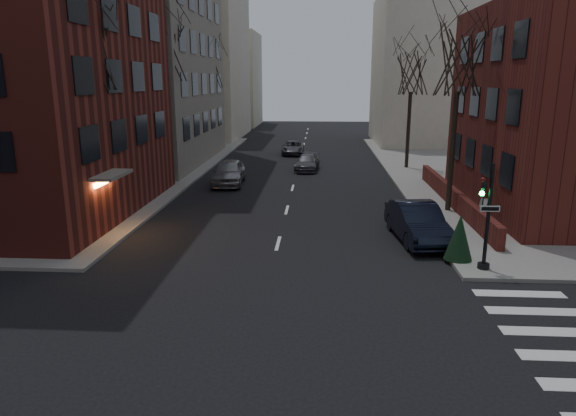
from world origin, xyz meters
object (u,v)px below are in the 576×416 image
object	(u,v)px
tree_right_a	(459,60)
tree_right_b	(412,72)
traffic_signal	(486,223)
tree_left_b	(165,51)
tree_left_a	(87,47)
parked_sedan	(417,222)
car_lane_silver	(229,172)
tree_left_c	(209,69)
streetlamp_near	(159,126)
sandwich_board	(486,208)
evergreen_shrub	(459,237)
streetlamp_far	(220,108)
car_lane_gray	(307,163)
car_lane_far	(293,148)

from	to	relation	value
tree_right_a	tree_right_b	xyz separation A→B (m)	(0.00, 14.00, -0.44)
tree_right_b	traffic_signal	bearing A→B (deg)	-92.15
tree_left_b	tree_right_b	xyz separation A→B (m)	(17.60, 6.00, -1.33)
tree_left_b	tree_left_a	bearing A→B (deg)	-90.00
parked_sedan	tree_right_a	bearing A→B (deg)	56.35
tree_right_a	tree_right_b	distance (m)	14.01
traffic_signal	parked_sedan	bearing A→B (deg)	114.20
car_lane_silver	tree_left_c	bearing A→B (deg)	102.76
tree_right_b	streetlamp_near	bearing A→B (deg)	-149.53
tree_left_c	parked_sedan	xyz separation A→B (m)	(15.00, -27.14, -7.18)
tree_left_b	sandwich_board	distance (m)	22.90
tree_right_a	tree_left_a	bearing A→B (deg)	-167.20
tree_left_a	tree_left_b	world-z (taller)	tree_left_b
streetlamp_near	evergreen_shrub	distance (m)	19.87
tree_left_b	streetlamp_near	xyz separation A→B (m)	(0.60, -4.00, -4.68)
traffic_signal	streetlamp_near	bearing A→B (deg)	141.13
tree_left_a	sandwich_board	size ratio (longest dim) A/B	10.89
tree_left_b	evergreen_shrub	xyz separation A→B (m)	(16.10, -16.02, -7.85)
tree_left_c	sandwich_board	distance (m)	31.10
tree_left_a	streetlamp_far	size ratio (longest dim) A/B	1.63
tree_right_b	streetlamp_near	world-z (taller)	tree_right_b
car_lane_silver	car_lane_gray	world-z (taller)	car_lane_silver
car_lane_far	evergreen_shrub	xyz separation A→B (m)	(8.11, -29.89, 0.43)
traffic_signal	tree_left_c	xyz separation A→B (m)	(-16.74, 31.01, 6.12)
tree_right_b	car_lane_far	bearing A→B (deg)	140.67
tree_right_a	streetlamp_far	xyz separation A→B (m)	(-17.00, 24.00, -3.79)
traffic_signal	tree_left_a	distance (m)	18.66
traffic_signal	tree_left_c	distance (m)	35.76
tree_right_a	streetlamp_far	bearing A→B (deg)	125.31
traffic_signal	car_lane_gray	size ratio (longest dim) A/B	0.94
streetlamp_near	car_lane_far	distance (m)	19.68
streetlamp_near	traffic_signal	bearing A→B (deg)	-38.87
tree_left_a	car_lane_far	distance (m)	28.19
sandwich_board	tree_left_a	bearing A→B (deg)	170.59
tree_right_b	tree_left_b	bearing A→B (deg)	-161.18
tree_left_c	tree_right_a	distance (m)	28.17
traffic_signal	tree_right_b	bearing A→B (deg)	87.85
streetlamp_far	sandwich_board	distance (m)	31.62
traffic_signal	streetlamp_near	distance (m)	20.86
tree_right_b	tree_right_a	bearing A→B (deg)	-90.00
car_lane_gray	tree_right_a	bearing A→B (deg)	-53.68
tree_right_a	tree_left_b	bearing A→B (deg)	155.56
tree_right_b	sandwich_board	bearing A→B (deg)	-84.00
tree_left_a	tree_right_a	xyz separation A→B (m)	(17.60, 4.00, -0.44)
tree_left_c	car_lane_silver	bearing A→B (deg)	-73.95
car_lane_silver	car_lane_far	bearing A→B (deg)	73.04
tree_left_c	car_lane_far	size ratio (longest dim) A/B	2.13
tree_right_b	car_lane_gray	size ratio (longest dim) A/B	2.15
tree_left_c	car_lane_silver	xyz separation A→B (m)	(4.34, -15.10, -7.17)
parked_sedan	tree_left_c	bearing A→B (deg)	112.11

